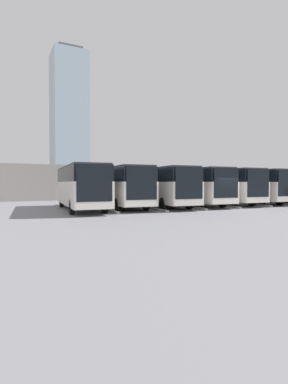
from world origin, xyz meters
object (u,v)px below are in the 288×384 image
Objects in this scene: bus_6 at (81,186)px; bus_1 at (247,185)px; bus_3 at (191,185)px; bus_4 at (159,186)px; bus_5 at (120,186)px; bus_0 at (271,185)px; bus_2 at (220,185)px.

bus_1 is at bearing -174.47° from bus_6.
bus_3 and bus_6 have the same top height.
bus_4 and bus_5 have the same top height.
bus_6 is (10.59, 0.13, 0.00)m from bus_3.
bus_1 and bus_3 have the same top height.
bus_4 is at bearing 6.49° from bus_3.
bus_1 is 1.00× the size of bus_4.
bus_0 is 1.00× the size of bus_2.
bus_2 is 1.00× the size of bus_4.
bus_2 is 14.12m from bus_6.
bus_5 and bus_6 have the same top height.
bus_5 is (14.12, -0.49, 0.00)m from bus_1.
bus_0 is at bearing -174.99° from bus_3.
bus_5 is at bearing -4.21° from bus_4.
bus_0 is at bearing -176.55° from bus_5.
bus_2 is 1.00× the size of bus_5.
bus_0 and bus_5 have the same top height.
bus_5 is (7.06, -0.49, 0.00)m from bus_3.
bus_0 is at bearing -174.62° from bus_4.
bus_1 is at bearing -174.84° from bus_3.
bus_2 is (3.53, -0.08, 0.00)m from bus_1.
bus_6 is at bearing 5.95° from bus_2.
bus_5 is 1.00× the size of bus_6.
bus_1 is 10.59m from bus_4.
bus_0 is at bearing -175.70° from bus_2.
bus_1 is 1.00× the size of bus_6.
bus_3 is at bearing 5.01° from bus_0.
bus_2 is at bearing -174.05° from bus_6.
bus_1 is 1.00× the size of bus_5.
bus_1 is 3.53m from bus_2.
bus_6 is at bearing 5.53° from bus_1.
bus_5 is (3.53, -0.58, 0.00)m from bus_4.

